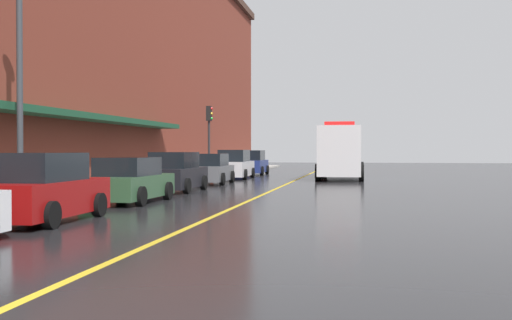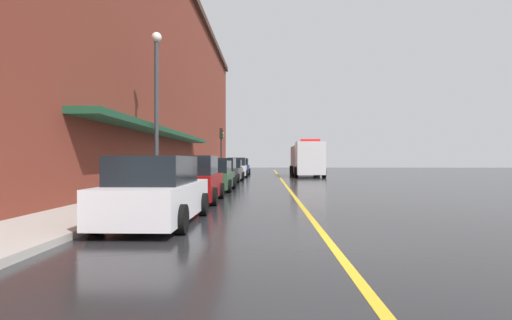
# 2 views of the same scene
# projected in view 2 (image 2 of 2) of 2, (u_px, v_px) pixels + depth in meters

# --- Properties ---
(ground_plane) EXTENTS (112.00, 112.00, 0.00)m
(ground_plane) POSITION_uv_depth(u_px,v_px,m) (282.00, 180.00, 32.79)
(ground_plane) COLOR #232326
(sidewalk_left) EXTENTS (2.40, 70.00, 0.15)m
(sidewalk_left) POSITION_uv_depth(u_px,v_px,m) (203.00, 179.00, 32.94)
(sidewalk_left) COLOR #ADA8A0
(sidewalk_left) RESTS_ON ground
(lane_center_stripe) EXTENTS (0.16, 70.00, 0.01)m
(lane_center_stripe) POSITION_uv_depth(u_px,v_px,m) (282.00, 180.00, 32.79)
(lane_center_stripe) COLOR gold
(lane_center_stripe) RESTS_ON ground
(brick_building_left) EXTENTS (12.70, 64.00, 15.60)m
(brick_building_left) POSITION_uv_depth(u_px,v_px,m) (110.00, 78.00, 32.12)
(brick_building_left) COLOR maroon
(brick_building_left) RESTS_ON ground
(parked_car_0) EXTENTS (2.05, 4.82, 1.66)m
(parked_car_0) POSITION_uv_depth(u_px,v_px,m) (157.00, 192.00, 10.30)
(parked_car_0) COLOR silver
(parked_car_0) RESTS_ON ground
(parked_car_1) EXTENTS (2.09, 4.33, 1.73)m
(parked_car_1) POSITION_uv_depth(u_px,v_px,m) (193.00, 181.00, 15.66)
(parked_car_1) COLOR maroon
(parked_car_1) RESTS_ON ground
(parked_car_2) EXTENTS (2.00, 4.36, 1.54)m
(parked_car_2) POSITION_uv_depth(u_px,v_px,m) (214.00, 177.00, 21.44)
(parked_car_2) COLOR #2D5133
(parked_car_2) RESTS_ON ground
(parked_car_3) EXTENTS (1.98, 4.33, 1.70)m
(parked_car_3) POSITION_uv_depth(u_px,v_px,m) (223.00, 172.00, 27.18)
(parked_car_3) COLOR black
(parked_car_3) RESTS_ON ground
(parked_car_4) EXTENTS (2.10, 4.14, 1.59)m
(parked_car_4) POSITION_uv_depth(u_px,v_px,m) (231.00, 170.00, 33.18)
(parked_car_4) COLOR #595B60
(parked_car_4) RESTS_ON ground
(parked_car_5) EXTENTS (2.07, 4.93, 1.80)m
(parked_car_5) POSITION_uv_depth(u_px,v_px,m) (237.00, 168.00, 39.25)
(parked_car_5) COLOR silver
(parked_car_5) RESTS_ON ground
(parked_car_6) EXTENTS (2.06, 4.37, 1.76)m
(parked_car_6) POSITION_uv_depth(u_px,v_px,m) (241.00, 167.00, 45.51)
(parked_car_6) COLOR navy
(parked_car_6) RESTS_ON ground
(box_truck) EXTENTS (2.79, 9.22, 3.39)m
(box_truck) POSITION_uv_depth(u_px,v_px,m) (306.00, 160.00, 40.08)
(box_truck) COLOR silver
(box_truck) RESTS_ON ground
(parking_meter_0) EXTENTS (0.14, 0.18, 1.33)m
(parking_meter_0) POSITION_uv_depth(u_px,v_px,m) (213.00, 167.00, 32.34)
(parking_meter_0) COLOR #4C4C51
(parking_meter_0) RESTS_ON sidewalk_left
(parking_meter_1) EXTENTS (0.14, 0.18, 1.33)m
(parking_meter_1) POSITION_uv_depth(u_px,v_px,m) (213.00, 167.00, 32.92)
(parking_meter_1) COLOR #4C4C51
(parking_meter_1) RESTS_ON sidewalk_left
(parking_meter_2) EXTENTS (0.14, 0.18, 1.33)m
(parking_meter_2) POSITION_uv_depth(u_px,v_px,m) (197.00, 169.00, 25.13)
(parking_meter_2) COLOR #4C4C51
(parking_meter_2) RESTS_ON sidewalk_left
(parking_meter_3) EXTENTS (0.14, 0.18, 1.33)m
(parking_meter_3) POSITION_uv_depth(u_px,v_px,m) (159.00, 173.00, 16.32)
(parking_meter_3) COLOR #4C4C51
(parking_meter_3) RESTS_ON sidewalk_left
(street_lamp_left) EXTENTS (0.44, 0.44, 6.94)m
(street_lamp_left) POSITION_uv_depth(u_px,v_px,m) (156.00, 95.00, 18.17)
(street_lamp_left) COLOR #33383D
(street_lamp_left) RESTS_ON sidewalk_left
(traffic_light_near) EXTENTS (0.38, 0.36, 4.30)m
(traffic_light_near) POSITION_uv_depth(u_px,v_px,m) (221.00, 143.00, 38.11)
(traffic_light_near) COLOR #232326
(traffic_light_near) RESTS_ON sidewalk_left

